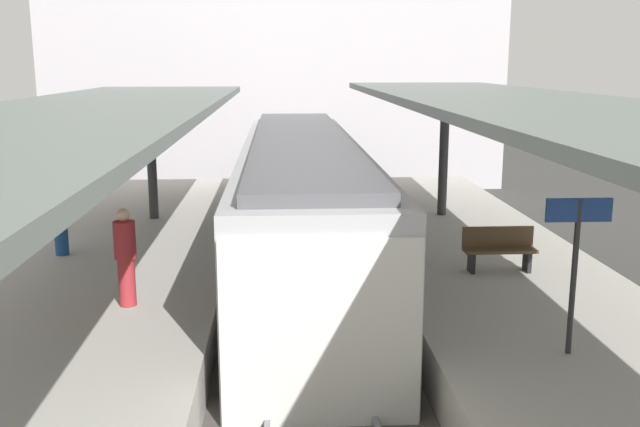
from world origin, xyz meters
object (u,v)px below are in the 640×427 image
Objects in this scene: commuter_train at (302,202)px; platform_bench at (499,248)px; platform_sign at (577,241)px; passenger_near_bench at (126,256)px; passenger_mid_platform at (60,214)px.

platform_bench is at bearing -42.60° from commuter_train.
platform_sign reaches higher than passenger_near_bench.
platform_bench is 4.18m from platform_sign.
passenger_mid_platform is (-2.05, 3.34, 0.02)m from passenger_near_bench.
passenger_mid_platform is at bearing 121.59° from passenger_near_bench.
platform_bench is at bearing 86.69° from platform_sign.
platform_sign is 10.37m from passenger_mid_platform.
platform_sign is (-0.23, -4.01, 1.16)m from platform_bench.
platform_bench is 7.00m from passenger_near_bench.
platform_bench is 0.83× the size of passenger_mid_platform.
commuter_train is at bearing 137.40° from platform_bench.
commuter_train reaches higher than platform_bench.
passenger_near_bench is at bearing -166.51° from platform_bench.
platform_bench is 9.02m from passenger_mid_platform.
passenger_near_bench is 3.92m from passenger_mid_platform.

